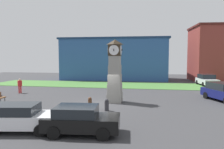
% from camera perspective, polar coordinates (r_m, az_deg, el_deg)
% --- Properties ---
extents(ground_plane, '(69.71, 69.71, 0.00)m').
position_cam_1_polar(ground_plane, '(18.90, -2.26, -7.62)').
color(ground_plane, '#38383A').
extents(clock_tower, '(1.38, 1.47, 5.52)m').
position_cam_1_polar(clock_tower, '(19.17, 0.74, 0.38)').
color(clock_tower, gray).
rests_on(clock_tower, ground_plane).
extents(bollard_near_tower, '(0.27, 0.27, 1.13)m').
position_cam_1_polar(bollard_near_tower, '(15.83, -5.78, -7.90)').
color(bollard_near_tower, brown).
rests_on(bollard_near_tower, ground_plane).
extents(bollard_mid_row, '(0.32, 0.32, 0.90)m').
position_cam_1_polar(bollard_mid_row, '(16.35, -1.40, -7.90)').
color(bollard_mid_row, '#333338').
rests_on(bollard_mid_row, ground_plane).
extents(car_near_tower, '(4.53, 2.46, 1.46)m').
position_cam_1_polar(car_near_tower, '(12.94, -23.01, -10.23)').
color(car_near_tower, silver).
rests_on(car_near_tower, ground_plane).
extents(car_by_building, '(4.02, 2.22, 1.45)m').
position_cam_1_polar(car_by_building, '(11.64, -8.21, -11.58)').
color(car_by_building, black).
rests_on(car_by_building, ground_plane).
extents(car_far_lot, '(3.42, 4.91, 1.65)m').
position_cam_1_polar(car_far_lot, '(22.37, 27.20, -4.06)').
color(car_far_lot, navy).
rests_on(car_far_lot, ground_plane).
extents(car_end_of_row, '(2.48, 4.12, 1.58)m').
position_cam_1_polar(car_end_of_row, '(33.66, 23.52, -1.29)').
color(car_end_of_row, silver).
rests_on(car_end_of_row, ground_plane).
extents(pedestrian_near_bench, '(0.42, 0.47, 1.62)m').
position_cam_1_polar(pedestrian_near_bench, '(26.29, -22.93, -2.51)').
color(pedestrian_near_bench, red).
rests_on(pedestrian_near_bench, ground_plane).
extents(warehouse_blue_far, '(19.19, 8.44, 7.37)m').
position_cam_1_polar(warehouse_blue_far, '(39.91, 0.71, 4.09)').
color(warehouse_blue_far, '#2D5193').
rests_on(warehouse_blue_far, ground_plane).
extents(grass_verge_far, '(41.83, 7.10, 0.04)m').
position_cam_1_polar(grass_verge_far, '(31.18, 5.64, -2.81)').
color(grass_verge_far, '#477A38').
rests_on(grass_verge_far, ground_plane).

